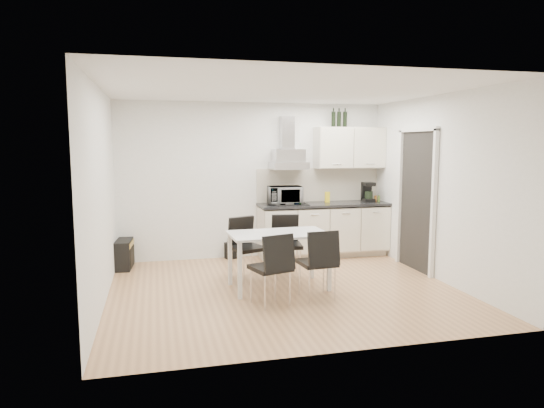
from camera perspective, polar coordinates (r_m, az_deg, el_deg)
The scene contains 15 objects.
ground at distance 6.52m, azimuth 1.42°, elevation -10.03°, with size 4.50×4.50×0.00m, color tan.
wall_back at distance 8.20m, azimuth -2.18°, elevation 2.77°, with size 4.50×0.10×2.60m, color white.
wall_front at distance 4.37m, azimuth 8.28°, elevation -1.14°, with size 4.50×0.10×2.60m, color white.
wall_left at distance 6.08m, azimuth -19.49°, elevation 0.83°, with size 0.10×4.00×2.60m, color white.
wall_right at distance 7.18m, azimuth 19.09°, elevation 1.76°, with size 0.10×4.00×2.60m, color white.
ceiling at distance 6.26m, azimuth 1.50°, elevation 13.33°, with size 4.50×4.50×0.00m, color white.
doorway at distance 7.65m, azimuth 16.54°, elevation 0.28°, with size 0.08×1.04×2.10m, color white.
kitchenette at distance 8.31m, azimuth 6.22°, elevation -0.47°, with size 2.22×0.64×2.52m.
dining_table at distance 6.44m, azimuth 0.78°, elevation -4.19°, with size 1.32×0.79×0.75m.
chair_far_left at distance 6.90m, azimuth -2.85°, elevation -5.29°, with size 0.44×0.50×0.88m, color black, non-canonical shape.
chair_far_right at distance 7.07m, azimuth 1.75°, elevation -4.98°, with size 0.44×0.50×0.88m, color black, non-canonical shape.
chair_near_left at distance 5.83m, azimuth -0.20°, elevation -7.62°, with size 0.44×0.50×0.88m, color black, non-canonical shape.
chair_near_right at distance 6.09m, azimuth 5.31°, elevation -7.00°, with size 0.44×0.50×0.88m, color black, non-canonical shape.
guitar_amp at distance 7.87m, azimuth -16.99°, elevation -5.66°, with size 0.28×0.55×0.45m.
floor_speaker at distance 8.20m, azimuth -4.90°, elevation -5.48°, with size 0.16×0.15×0.27m, color black.
Camera 1 is at (-1.62, -6.01, 1.92)m, focal length 32.00 mm.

